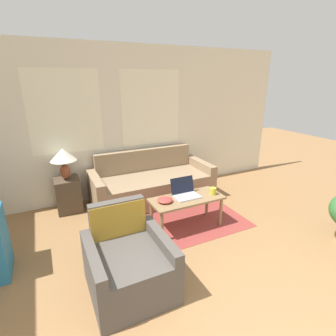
% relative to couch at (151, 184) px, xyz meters
% --- Properties ---
extents(wall_back, '(6.79, 0.06, 2.60)m').
position_rel_couch_xyz_m(wall_back, '(-0.44, 0.46, 1.04)').
color(wall_back, silver).
rests_on(wall_back, ground_plane).
extents(rug, '(1.88, 1.94, 0.01)m').
position_rel_couch_xyz_m(rug, '(0.08, -0.58, -0.26)').
color(rug, brown).
rests_on(rug, ground_plane).
extents(couch, '(2.09, 0.88, 0.84)m').
position_rel_couch_xyz_m(couch, '(0.00, 0.00, 0.00)').
color(couch, '#937A5B').
rests_on(couch, ground_plane).
extents(armchair, '(0.79, 0.82, 0.85)m').
position_rel_couch_xyz_m(armchair, '(-1.02, -1.85, 0.00)').
color(armchair, '#514C47').
rests_on(armchair, ground_plane).
extents(side_table, '(0.38, 0.38, 0.55)m').
position_rel_couch_xyz_m(side_table, '(-1.38, 0.17, 0.01)').
color(side_table, '#4C3D2D').
rests_on(side_table, ground_plane).
extents(table_lamp, '(0.39, 0.39, 0.49)m').
position_rel_couch_xyz_m(table_lamp, '(-1.38, 0.17, 0.64)').
color(table_lamp, brown).
rests_on(table_lamp, side_table).
extents(coffee_table, '(1.04, 0.45, 0.46)m').
position_rel_couch_xyz_m(coffee_table, '(0.08, -1.10, 0.13)').
color(coffee_table, '#8E704C').
rests_on(coffee_table, ground_plane).
extents(laptop, '(0.36, 0.30, 0.25)m').
position_rel_couch_xyz_m(laptop, '(0.10, -1.04, 0.25)').
color(laptop, '#B7B7BC').
rests_on(laptop, coffee_table).
extents(cup_navy, '(0.09, 0.09, 0.10)m').
position_rel_couch_xyz_m(cup_navy, '(0.48, -1.17, 0.24)').
color(cup_navy, gold).
rests_on(cup_navy, coffee_table).
extents(snack_bowl, '(0.21, 0.21, 0.06)m').
position_rel_couch_xyz_m(snack_bowl, '(-0.25, -1.09, 0.22)').
color(snack_bowl, '#B23D38').
rests_on(snack_bowl, coffee_table).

